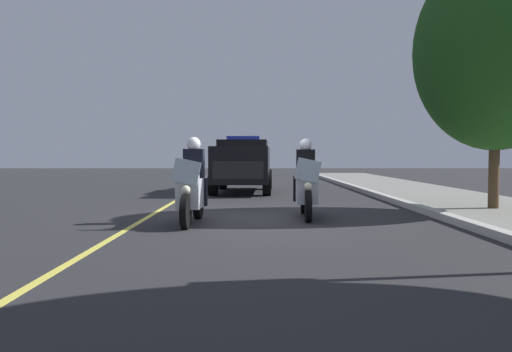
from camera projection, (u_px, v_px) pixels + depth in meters
name	position (u px, v px, depth m)	size (l,w,h in m)	color
ground_plane	(256.00, 217.00, 10.90)	(80.00, 80.00, 0.00)	#28282B
curb_strip	(436.00, 214.00, 10.91)	(48.00, 0.24, 0.15)	#B7B5AD
lane_stripe_center	(148.00, 217.00, 10.89)	(48.00, 0.12, 0.01)	#E0D14C
police_motorcycle_lead_left	(192.00, 188.00, 9.86)	(2.14, 0.59, 1.72)	black
police_motorcycle_lead_right	(306.00, 185.00, 10.80)	(2.14, 0.59, 1.72)	black
police_suv	(243.00, 163.00, 18.18)	(4.98, 2.25, 2.05)	black
tree_mid_block	(496.00, 50.00, 11.66)	(3.78, 3.78, 6.08)	#4C3823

